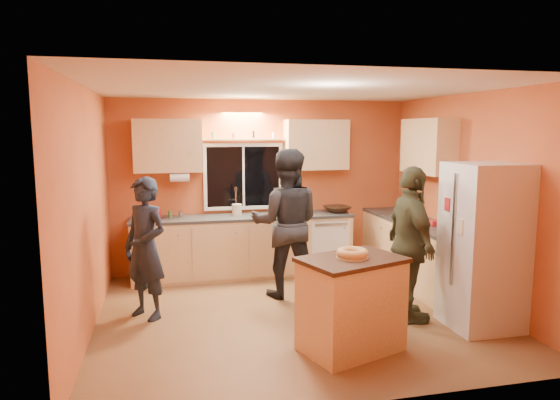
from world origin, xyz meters
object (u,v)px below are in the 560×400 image
object	(u,v)px
person_left	(145,248)
person_right	(411,245)
refrigerator	(483,246)
island	(351,304)
person_center	(286,223)

from	to	relation	value
person_left	person_right	bearing A→B (deg)	30.95
refrigerator	island	xyz separation A→B (m)	(-1.61, -0.26, -0.43)
refrigerator	person_center	xyz separation A→B (m)	(-1.84, 1.49, 0.06)
person_left	island	bearing A→B (deg)	11.20
person_right	refrigerator	bearing A→B (deg)	-113.12
refrigerator	person_left	bearing A→B (deg)	163.03
island	person_center	xyz separation A→B (m)	(-0.23, 1.74, 0.48)
island	person_left	bearing A→B (deg)	126.59
island	person_center	world-z (taller)	person_center
person_center	refrigerator	bearing A→B (deg)	155.43
person_left	person_right	size ratio (longest dim) A/B	0.93
person_center	person_right	xyz separation A→B (m)	(1.16, -1.15, -0.08)
island	person_left	distance (m)	2.42
person_left	person_right	world-z (taller)	person_right
person_center	person_right	world-z (taller)	person_center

